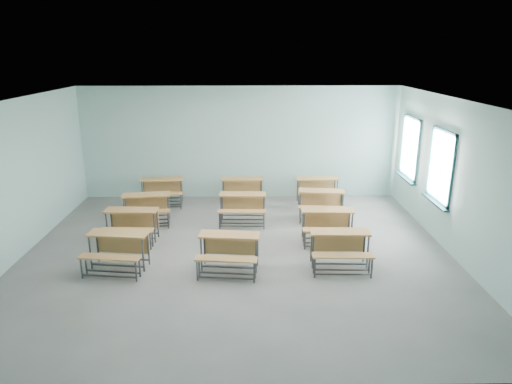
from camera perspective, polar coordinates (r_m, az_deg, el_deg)
The scene contains 12 objects.
room at distance 9.23m, azimuth -1.94°, elevation 1.40°, with size 9.04×8.04×3.24m.
desk_unit_r0c0 at distance 9.31m, azimuth -16.99°, elevation -6.48°, with size 1.25×0.92×0.73m.
desk_unit_r0c1 at distance 8.86m, azimuth -3.42°, elevation -6.95°, with size 1.24×0.90×0.73m.
desk_unit_r0c2 at distance 9.13m, azimuth 10.48°, elevation -6.47°, with size 1.19×0.82×0.73m.
desk_unit_r1c0 at distance 10.55m, azimuth -15.37°, elevation -3.52°, with size 1.20×0.83×0.73m.
desk_unit_r1c2 at distance 10.30m, azimuth 8.96°, elevation -3.61°, with size 1.19×0.83×0.73m.
desk_unit_r2c0 at distance 11.57m, azimuth -13.56°, elevation -1.54°, with size 1.26×0.93×0.73m.
desk_unit_r2c1 at distance 11.30m, azimuth -1.69°, elevation -1.50°, with size 1.19×0.82×0.73m.
desk_unit_r2c2 at distance 11.67m, azimuth 8.19°, elevation -1.06°, with size 1.24×0.90×0.73m.
desk_unit_r3c0 at distance 12.90m, azimuth -11.69°, elevation 0.53°, with size 1.23×0.88×0.73m.
desk_unit_r3c1 at distance 12.67m, azimuth -1.73°, elevation 0.59°, with size 1.18×0.80×0.73m.
desk_unit_r3c2 at distance 12.81m, azimuth 7.74°, elevation 0.63°, with size 1.18×0.80×0.73m.
Camera 1 is at (0.26, -8.85, 4.11)m, focal length 32.00 mm.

